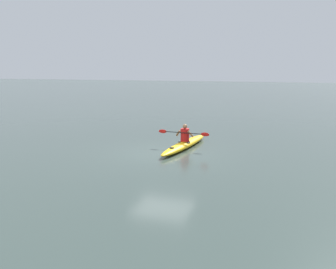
# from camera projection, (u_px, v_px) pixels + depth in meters

# --- Properties ---
(ground_plane) EXTENTS (160.00, 160.00, 0.00)m
(ground_plane) POSITION_uv_depth(u_px,v_px,m) (163.00, 153.00, 16.45)
(ground_plane) COLOR #384742
(kayak) EXTENTS (1.06, 5.12, 0.30)m
(kayak) POSITION_uv_depth(u_px,v_px,m) (185.00, 144.00, 17.59)
(kayak) COLOR #EAB214
(kayak) RESTS_ON ground
(kayaker) EXTENTS (2.44, 0.52, 0.79)m
(kayaker) POSITION_uv_depth(u_px,v_px,m) (185.00, 134.00, 17.49)
(kayaker) COLOR red
(kayaker) RESTS_ON kayak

